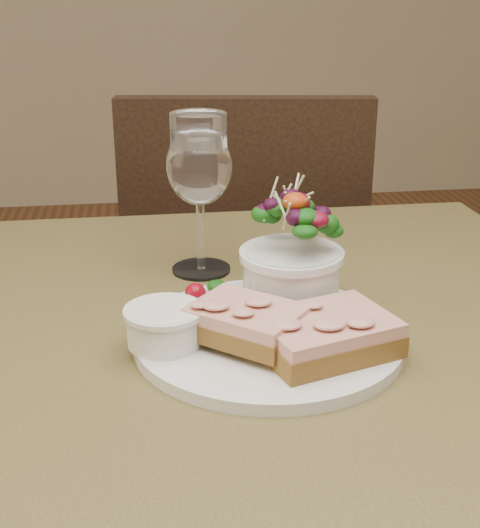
{
  "coord_description": "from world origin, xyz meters",
  "views": [
    {
      "loc": [
        -0.1,
        -0.65,
        1.08
      ],
      "look_at": [
        -0.0,
        0.03,
        0.81
      ],
      "focal_mm": 50.0,
      "sensor_mm": 36.0,
      "label": 1
    }
  ],
  "objects": [
    {
      "name": "dinner_plate",
      "position": [
        0.02,
        -0.02,
        0.76
      ],
      "size": [
        0.26,
        0.26,
        0.01
      ],
      "primitive_type": "cylinder",
      "color": "white",
      "rests_on": "cafe_table"
    },
    {
      "name": "garnish",
      "position": [
        -0.04,
        0.06,
        0.77
      ],
      "size": [
        0.05,
        0.04,
        0.02
      ],
      "color": "#0A3B0B",
      "rests_on": "dinner_plate"
    },
    {
      "name": "chair_far",
      "position": [
        0.1,
        0.7,
        0.29
      ],
      "size": [
        0.48,
        0.48,
        0.9
      ],
      "rotation": [
        0.0,
        0.0,
        3.0
      ],
      "color": "black",
      "rests_on": "ground"
    },
    {
      "name": "sandwich_front",
      "position": [
        0.06,
        -0.07,
        0.78
      ],
      "size": [
        0.14,
        0.12,
        0.03
      ],
      "rotation": [
        0.0,
        0.0,
        0.31
      ],
      "color": "#523615",
      "rests_on": "dinner_plate"
    },
    {
      "name": "salad_bowl",
      "position": [
        0.05,
        0.03,
        0.82
      ],
      "size": [
        0.1,
        0.1,
        0.13
      ],
      "color": "white",
      "rests_on": "dinner_plate"
    },
    {
      "name": "sandwich_back",
      "position": [
        -0.01,
        -0.05,
        0.78
      ],
      "size": [
        0.12,
        0.12,
        0.03
      ],
      "rotation": [
        0.0,
        0.0,
        -0.7
      ],
      "color": "#523615",
      "rests_on": "dinner_plate"
    },
    {
      "name": "ramekin",
      "position": [
        -0.08,
        -0.04,
        0.78
      ],
      "size": [
        0.07,
        0.07,
        0.04
      ],
      "color": "white",
      "rests_on": "dinner_plate"
    },
    {
      "name": "cafe_table",
      "position": [
        0.0,
        0.0,
        0.65
      ],
      "size": [
        0.8,
        0.8,
        0.75
      ],
      "color": "#42391C",
      "rests_on": "ground"
    },
    {
      "name": "wine_glass",
      "position": [
        -0.03,
        0.17,
        0.87
      ],
      "size": [
        0.08,
        0.08,
        0.18
      ],
      "color": "white",
      "rests_on": "cafe_table"
    }
  ]
}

